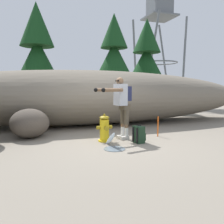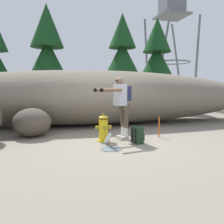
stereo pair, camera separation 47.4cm
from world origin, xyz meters
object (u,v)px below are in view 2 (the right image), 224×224
spare_backpack (137,135)px  watchtower (172,8)px  survey_stake (159,127)px  utility_worker (121,100)px  fire_hydrant (103,129)px  boulder_mid (32,122)px

spare_backpack → watchtower: size_ratio=0.05×
spare_backpack → survey_stake: 1.01m
watchtower → spare_backpack: bearing=-121.6°
survey_stake → utility_worker: bearing=179.3°
fire_hydrant → boulder_mid: size_ratio=0.66×
fire_hydrant → watchtower: (7.48, 10.44, 7.10)m
boulder_mid → survey_stake: size_ratio=1.88×
utility_worker → spare_backpack: size_ratio=3.64×
fire_hydrant → spare_backpack: 0.92m
fire_hydrant → watchtower: size_ratio=0.08×
fire_hydrant → boulder_mid: (-1.91, 1.12, 0.08)m
utility_worker → survey_stake: (1.15, -0.01, -0.79)m
boulder_mid → watchtower: watchtower is taller
boulder_mid → fire_hydrant: bearing=-30.4°
fire_hydrant → spare_backpack: fire_hydrant is taller
fire_hydrant → spare_backpack: bearing=-27.9°
boulder_mid → watchtower: (9.39, 9.33, 7.02)m
utility_worker → boulder_mid: bearing=-34.1°
utility_worker → watchtower: bearing=-135.5°
watchtower → survey_stake: bearing=-119.4°
utility_worker → spare_backpack: bearing=107.3°
spare_backpack → watchtower: (6.67, 10.87, 7.22)m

